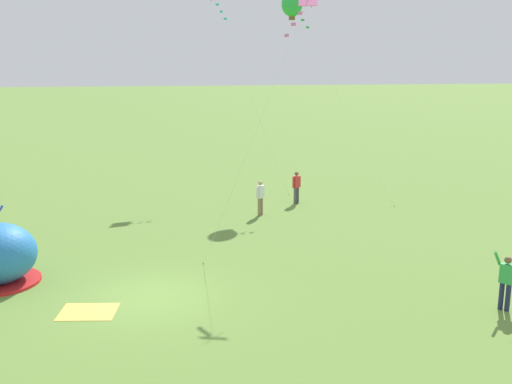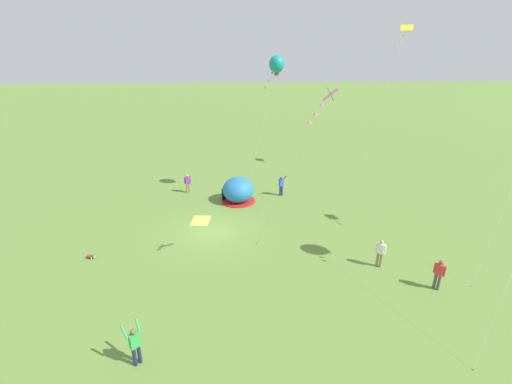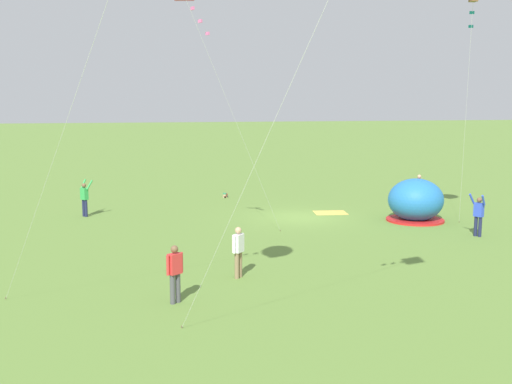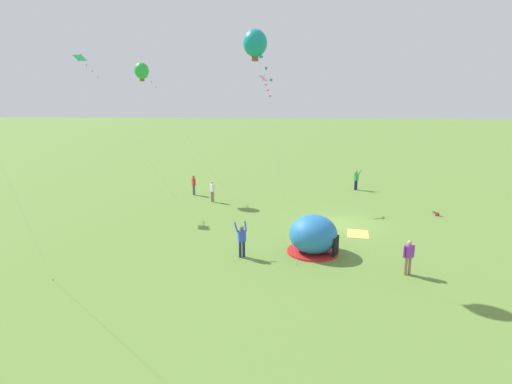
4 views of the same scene
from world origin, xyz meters
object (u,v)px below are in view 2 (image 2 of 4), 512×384
object	(u,v)px
kite_teal	(277,64)
person_with_toddler	(439,273)
person_flying_kite	(281,185)
toddler_crawling	(92,256)
person_strolling	(380,252)
kite_pink	(325,104)
person_arms_raised	(135,344)
kite_yellow	(405,32)
popup_tent	(238,190)
person_watching_sky	(188,182)

from	to	relation	value
kite_teal	person_with_toddler	bearing A→B (deg)	26.29
person_flying_kite	kite_teal	bearing A→B (deg)	-62.27
toddler_crawling	person_flying_kite	bearing A→B (deg)	124.37
kite_teal	person_strolling	bearing A→B (deg)	22.11
person_flying_kite	kite_pink	bearing A→B (deg)	-1.80
person_arms_raised	kite_teal	world-z (taller)	kite_teal
kite_yellow	toddler_crawling	bearing A→B (deg)	-61.09
person_strolling	kite_pink	distance (m)	9.42
person_strolling	person_arms_raised	distance (m)	13.55
person_flying_kite	popup_tent	bearing A→B (deg)	-75.39
person_flying_kite	person_watching_sky	size ratio (longest dim) A/B	1.10
person_strolling	person_arms_raised	bearing A→B (deg)	-65.76
person_with_toddler	person_watching_sky	xyz separation A→B (m)	(-15.12, -14.03, 0.00)
toddler_crawling	kite_teal	size ratio (longest dim) A/B	0.05
person_flying_kite	person_strolling	size ratio (longest dim) A/B	1.10
kite_yellow	kite_teal	distance (m)	13.58
person_with_toddler	kite_yellow	xyz separation A→B (m)	(-18.36, 5.77, 12.40)
popup_tent	person_flying_kite	size ratio (longest dim) A/B	1.49
toddler_crawling	person_arms_raised	world-z (taller)	person_arms_raised
person_strolling	person_arms_raised	world-z (taller)	person_arms_raised
kite_pink	person_strolling	bearing A→B (deg)	103.34
person_with_toddler	kite_pink	distance (m)	10.55
person_watching_sky	person_arms_raised	size ratio (longest dim) A/B	0.91
person_watching_sky	person_arms_raised	distance (m)	18.41
popup_tent	person_with_toddler	bearing A→B (deg)	37.41
kite_teal	kite_pink	bearing A→B (deg)	1.40
popup_tent	kite_pink	size ratio (longest dim) A/B	0.28
person_flying_kite	person_watching_sky	bearing A→B (deg)	-100.32
person_strolling	person_watching_sky	xyz separation A→B (m)	(-12.84, -11.93, 0.00)
kite_pink	kite_teal	size ratio (longest dim) A/B	0.88
popup_tent	person_with_toddler	xyz separation A→B (m)	(12.65, 9.67, -0.03)
toddler_crawling	person_with_toddler	size ratio (longest dim) A/B	0.32
popup_tent	person_arms_raised	xyz separation A→B (m)	(15.93, -4.77, 0.00)
person_with_toddler	person_arms_raised	world-z (taller)	person_arms_raised
kite_teal	person_watching_sky	bearing A→B (deg)	-103.85
toddler_crawling	person_arms_raised	xyz separation A→B (m)	(8.04, 4.43, 0.82)
person_with_toddler	person_watching_sky	size ratio (longest dim) A/B	1.00
person_arms_raised	kite_yellow	world-z (taller)	kite_yellow
person_with_toddler	kite_pink	world-z (taller)	kite_pink
toddler_crawling	person_flying_kite	size ratio (longest dim) A/B	0.29
person_watching_sky	kite_teal	xyz separation A→B (m)	(1.84, 7.47, 9.83)
toddler_crawling	person_arms_raised	bearing A→B (deg)	28.86
person_strolling	kite_yellow	size ratio (longest dim) A/B	0.12
person_with_toddler	person_arms_raised	size ratio (longest dim) A/B	0.91
kite_yellow	kite_pink	xyz separation A→B (m)	(17.07, -12.04, -4.01)
popup_tent	person_strolling	xyz separation A→B (m)	(10.37, 7.58, -0.03)
person_watching_sky	kite_teal	distance (m)	12.48
popup_tent	kite_yellow	world-z (taller)	kite_yellow
person_strolling	person_watching_sky	distance (m)	17.53
person_arms_raised	kite_pink	distance (m)	12.55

